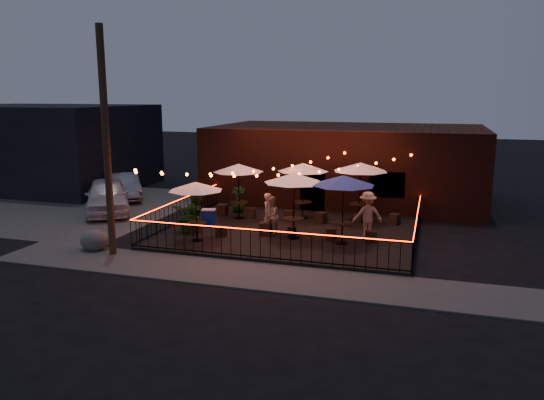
# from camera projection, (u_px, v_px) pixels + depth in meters

# --- Properties ---
(ground) EXTENTS (110.00, 110.00, 0.00)m
(ground) POSITION_uv_depth(u_px,v_px,m) (277.00, 248.00, 19.99)
(ground) COLOR black
(ground) RESTS_ON ground
(patio) EXTENTS (10.00, 8.00, 0.15)m
(patio) POSITION_uv_depth(u_px,v_px,m) (291.00, 233.00, 21.85)
(patio) COLOR black
(patio) RESTS_ON ground
(sidewalk) EXTENTS (18.00, 2.50, 0.05)m
(sidewalk) POSITION_uv_depth(u_px,v_px,m) (248.00, 275.00, 16.94)
(sidewalk) COLOR #43413D
(sidewalk) RESTS_ON ground
(parking_lot) EXTENTS (11.00, 12.00, 0.02)m
(parking_lot) POSITION_uv_depth(u_px,v_px,m) (75.00, 207.00, 27.19)
(parking_lot) COLOR #43413D
(parking_lot) RESTS_ON ground
(brick_building) EXTENTS (14.00, 8.00, 4.00)m
(brick_building) POSITION_uv_depth(u_px,v_px,m) (347.00, 163.00, 28.68)
(brick_building) COLOR #38170F
(brick_building) RESTS_ON ground
(background_building) EXTENTS (12.00, 9.00, 5.00)m
(background_building) POSITION_uv_depth(u_px,v_px,m) (42.00, 146.00, 33.11)
(background_building) COLOR black
(background_building) RESTS_ON ground
(utility_pole) EXTENTS (0.26, 0.26, 8.00)m
(utility_pole) POSITION_uv_depth(u_px,v_px,m) (106.00, 144.00, 18.32)
(utility_pole) COLOR #362916
(utility_pole) RESTS_ON ground
(fence_front) EXTENTS (10.00, 0.04, 1.04)m
(fence_front) POSITION_uv_depth(u_px,v_px,m) (260.00, 245.00, 17.99)
(fence_front) COLOR black
(fence_front) RESTS_ON patio
(fence_left) EXTENTS (0.04, 8.00, 1.04)m
(fence_left) POSITION_uv_depth(u_px,v_px,m) (181.00, 211.00, 23.17)
(fence_left) COLOR black
(fence_left) RESTS_ON patio
(fence_right) EXTENTS (0.04, 8.00, 1.04)m
(fence_right) POSITION_uv_depth(u_px,v_px,m) (417.00, 228.00, 20.30)
(fence_right) COLOR black
(fence_right) RESTS_ON patio
(festoon_lights) EXTENTS (10.02, 8.72, 1.32)m
(festoon_lights) POSITION_uv_depth(u_px,v_px,m) (265.00, 174.00, 21.38)
(festoon_lights) COLOR #F34207
(festoon_lights) RESTS_ON ground
(cafe_table_0) EXTENTS (2.25, 2.25, 2.29)m
(cafe_table_0) POSITION_uv_depth(u_px,v_px,m) (196.00, 187.00, 19.99)
(cafe_table_0) COLOR black
(cafe_table_0) RESTS_ON patio
(cafe_table_1) EXTENTS (2.93, 2.93, 2.49)m
(cafe_table_1) POSITION_uv_depth(u_px,v_px,m) (239.00, 169.00, 23.58)
(cafe_table_1) COLOR black
(cafe_table_1) RESTS_ON patio
(cafe_table_2) EXTENTS (2.53, 2.53, 2.58)m
(cafe_table_2) POSITION_uv_depth(u_px,v_px,m) (294.00, 179.00, 20.27)
(cafe_table_2) COLOR black
(cafe_table_2) RESTS_ON patio
(cafe_table_3) EXTENTS (2.66, 2.66, 2.53)m
(cafe_table_3) POSITION_uv_depth(u_px,v_px,m) (303.00, 168.00, 23.56)
(cafe_table_3) COLOR black
(cafe_table_3) RESTS_ON patio
(cafe_table_4) EXTENTS (3.11, 3.11, 2.60)m
(cafe_table_4) POSITION_uv_depth(u_px,v_px,m) (344.00, 181.00, 19.55)
(cafe_table_4) COLOR black
(cafe_table_4) RESTS_ON patio
(cafe_table_5) EXTENTS (2.74, 2.74, 2.63)m
(cafe_table_5) POSITION_uv_depth(u_px,v_px,m) (360.00, 168.00, 22.96)
(cafe_table_5) COLOR black
(cafe_table_5) RESTS_ON patio
(bistro_chair_0) EXTENTS (0.40, 0.40, 0.42)m
(bistro_chair_0) POSITION_uv_depth(u_px,v_px,m) (196.00, 228.00, 21.45)
(bistro_chair_0) COLOR black
(bistro_chair_0) RESTS_ON patio
(bistro_chair_1) EXTENTS (0.41, 0.41, 0.40)m
(bistro_chair_1) POSITION_uv_depth(u_px,v_px,m) (221.00, 232.00, 20.95)
(bistro_chair_1) COLOR black
(bistro_chair_1) RESTS_ON patio
(bistro_chair_2) EXTENTS (0.44, 0.44, 0.51)m
(bistro_chair_2) POSITION_uv_depth(u_px,v_px,m) (223.00, 210.00, 24.63)
(bistro_chair_2) COLOR black
(bistro_chair_2) RESTS_ON patio
(bistro_chair_3) EXTENTS (0.44, 0.44, 0.46)m
(bistro_chair_3) POSITION_uv_depth(u_px,v_px,m) (251.00, 213.00, 24.09)
(bistro_chair_3) COLOR black
(bistro_chair_3) RESTS_ON patio
(bistro_chair_4) EXTENTS (0.45, 0.45, 0.51)m
(bistro_chair_4) POSITION_uv_depth(u_px,v_px,m) (266.00, 229.00, 21.16)
(bistro_chair_4) COLOR black
(bistro_chair_4) RESTS_ON patio
(bistro_chair_5) EXTENTS (0.42, 0.42, 0.40)m
(bistro_chair_5) POSITION_uv_depth(u_px,v_px,m) (292.00, 231.00, 20.99)
(bistro_chair_5) COLOR black
(bistro_chair_5) RESTS_ON patio
(bistro_chair_6) EXTENTS (0.40, 0.40, 0.43)m
(bistro_chair_6) POSITION_uv_depth(u_px,v_px,m) (289.00, 215.00, 23.66)
(bistro_chair_6) COLOR black
(bistro_chair_6) RESTS_ON patio
(bistro_chair_7) EXTENTS (0.52, 0.52, 0.48)m
(bistro_chair_7) POSITION_uv_depth(u_px,v_px,m) (321.00, 218.00, 23.12)
(bistro_chair_7) COLOR black
(bistro_chair_7) RESTS_ON patio
(bistro_chair_8) EXTENTS (0.38, 0.38, 0.42)m
(bistro_chair_8) POSITION_uv_depth(u_px,v_px,m) (331.00, 234.00, 20.56)
(bistro_chair_8) COLOR black
(bistro_chair_8) RESTS_ON patio
(bistro_chair_9) EXTENTS (0.46, 0.46, 0.44)m
(bistro_chair_9) POSITION_uv_depth(u_px,v_px,m) (371.00, 236.00, 20.16)
(bistro_chair_9) COLOR black
(bistro_chair_9) RESTS_ON patio
(bistro_chair_10) EXTENTS (0.39, 0.39, 0.41)m
(bistro_chair_10) POSITION_uv_depth(u_px,v_px,m) (357.00, 218.00, 23.19)
(bistro_chair_10) COLOR black
(bistro_chair_10) RESTS_ON patio
(bistro_chair_11) EXTENTS (0.51, 0.51, 0.46)m
(bistro_chair_11) POSITION_uv_depth(u_px,v_px,m) (395.00, 219.00, 22.90)
(bistro_chair_11) COLOR black
(bistro_chair_11) RESTS_ON patio
(patron_a) EXTENTS (0.57, 0.70, 1.67)m
(patron_a) POSITION_uv_depth(u_px,v_px,m) (269.00, 214.00, 21.22)
(patron_a) COLOR tan
(patron_a) RESTS_ON patio
(patron_b) EXTENTS (0.60, 0.76, 1.55)m
(patron_b) POSITION_uv_depth(u_px,v_px,m) (271.00, 215.00, 21.16)
(patron_b) COLOR #D09F8F
(patron_b) RESTS_ON patio
(patron_c) EXTENTS (1.35, 1.09, 1.82)m
(patron_c) POSITION_uv_depth(u_px,v_px,m) (367.00, 215.00, 20.70)
(patron_c) COLOR #D59E8E
(patron_c) RESTS_ON patio
(potted_shrub_a) EXTENTS (1.37, 1.22, 1.43)m
(potted_shrub_a) POSITION_uv_depth(u_px,v_px,m) (190.00, 215.00, 21.58)
(potted_shrub_a) COLOR #11390F
(potted_shrub_a) RESTS_ON patio
(potted_shrub_b) EXTENTS (0.83, 0.74, 1.28)m
(potted_shrub_b) POSITION_uv_depth(u_px,v_px,m) (196.00, 205.00, 23.72)
(potted_shrub_b) COLOR #0F3A0D
(potted_shrub_b) RESTS_ON patio
(potted_shrub_c) EXTENTS (0.82, 0.82, 1.22)m
(potted_shrub_c) POSITION_uv_depth(u_px,v_px,m) (238.00, 200.00, 25.18)
(potted_shrub_c) COLOR #13350E
(potted_shrub_c) RESTS_ON patio
(cooler) EXTENTS (0.66, 0.54, 0.76)m
(cooler) POSITION_uv_depth(u_px,v_px,m) (209.00, 218.00, 22.46)
(cooler) COLOR #0E29AA
(cooler) RESTS_ON patio
(boulder) EXTENTS (1.22, 1.14, 0.76)m
(boulder) POSITION_uv_depth(u_px,v_px,m) (94.00, 241.00, 19.54)
(boulder) COLOR #4F4F49
(boulder) RESTS_ON ground
(car_white) EXTENTS (4.34, 5.16, 1.67)m
(car_white) POSITION_uv_depth(u_px,v_px,m) (107.00, 196.00, 25.69)
(car_white) COLOR silver
(car_white) RESTS_ON ground
(car_silver) EXTENTS (3.81, 4.32, 1.42)m
(car_silver) POSITION_uv_depth(u_px,v_px,m) (124.00, 186.00, 29.14)
(car_silver) COLOR gray
(car_silver) RESTS_ON ground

